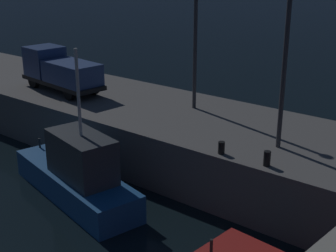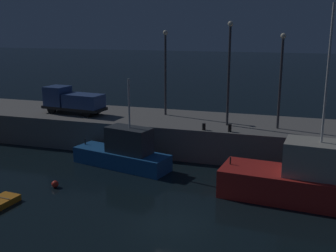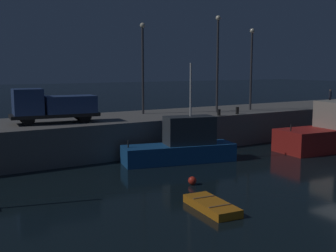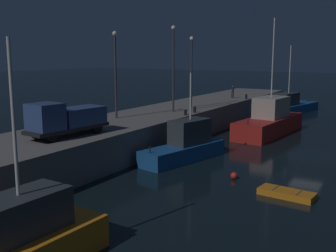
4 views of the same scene
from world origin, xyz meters
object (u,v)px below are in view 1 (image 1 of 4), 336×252
fishing_trawler_red (77,174)px  bollard_east (221,148)px  utility_truck (60,70)px  lamp_post_west (196,24)px  bollard_west (267,159)px  lamp_post_east (287,32)px

fishing_trawler_red → bollard_east: fishing_trawler_red is taller
fishing_trawler_red → utility_truck: size_ratio=1.30×
utility_truck → bollard_east: utility_truck is taller
lamp_post_west → bollard_west: 9.16m
lamp_post_west → bollard_east: size_ratio=14.52×
fishing_trawler_red → bollard_west: 8.51m
bollard_east → lamp_post_east: bearing=55.9°
lamp_post_east → utility_truck: size_ratio=1.33×
utility_truck → bollard_east: (13.25, -2.40, -1.00)m
lamp_post_east → bollard_west: size_ratio=13.85×
lamp_post_west → bollard_west: size_ratio=12.64×
lamp_post_west → bollard_east: 7.83m
lamp_post_west → utility_truck: 9.39m
fishing_trawler_red → bollard_east: size_ratio=15.60×
lamp_post_east → fishing_trawler_red: bearing=-143.5°
lamp_post_west → lamp_post_east: (6.21, -2.37, 0.38)m
fishing_trawler_red → lamp_post_west: size_ratio=1.07×
fishing_trawler_red → lamp_post_east: 10.93m
bollard_west → bollard_east: size_ratio=1.15×
utility_truck → bollard_west: 15.52m
bollard_east → bollard_west: bearing=2.2°
bollard_west → fishing_trawler_red: bearing=-157.8°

